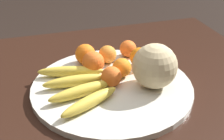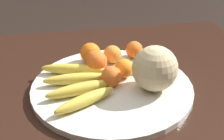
# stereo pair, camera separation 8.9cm
# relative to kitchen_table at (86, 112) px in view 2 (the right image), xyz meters

# --- Properties ---
(kitchen_table) EXTENTS (1.26, 0.86, 0.76)m
(kitchen_table) POSITION_rel_kitchen_table_xyz_m (0.00, 0.00, 0.00)
(kitchen_table) COLOR black
(kitchen_table) RESTS_ON ground_plane
(fruit_bowl) EXTENTS (0.47, 0.47, 0.02)m
(fruit_bowl) POSITION_rel_kitchen_table_xyz_m (-0.08, 0.06, 0.12)
(fruit_bowl) COLOR silver
(fruit_bowl) RESTS_ON kitchen_table
(melon) EXTENTS (0.13, 0.13, 0.13)m
(melon) POSITION_rel_kitchen_table_xyz_m (-0.19, 0.09, 0.20)
(melon) COLOR beige
(melon) RESTS_ON fruit_bowl
(banana_bunch) EXTENTS (0.22, 0.27, 0.03)m
(banana_bunch) POSITION_rel_kitchen_table_xyz_m (0.02, 0.06, 0.15)
(banana_bunch) COLOR #473819
(banana_bunch) RESTS_ON fruit_bowl
(orange_front_left) EXTENTS (0.06, 0.06, 0.06)m
(orange_front_left) POSITION_rel_kitchen_table_xyz_m (-0.10, -0.08, 0.16)
(orange_front_left) COLOR orange
(orange_front_left) RESTS_ON fruit_bowl
(orange_front_right) EXTENTS (0.06, 0.06, 0.06)m
(orange_front_right) POSITION_rel_kitchen_table_xyz_m (-0.12, 0.02, 0.16)
(orange_front_right) COLOR orange
(orange_front_right) RESTS_ON fruit_bowl
(orange_mid_center) EXTENTS (0.07, 0.07, 0.07)m
(orange_mid_center) POSITION_rel_kitchen_table_xyz_m (-0.04, -0.03, 0.17)
(orange_mid_center) COLOR orange
(orange_mid_center) RESTS_ON fruit_bowl
(orange_back_left) EXTENTS (0.06, 0.06, 0.06)m
(orange_back_left) POSITION_rel_kitchen_table_xyz_m (-0.20, -0.03, 0.16)
(orange_back_left) COLOR orange
(orange_back_left) RESTS_ON fruit_bowl
(orange_back_right) EXTENTS (0.06, 0.06, 0.06)m
(orange_back_right) POSITION_rel_kitchen_table_xyz_m (-0.18, -0.11, 0.16)
(orange_back_right) COLOR orange
(orange_back_right) RESTS_ON fruit_bowl
(orange_top_small) EXTENTS (0.07, 0.07, 0.07)m
(orange_top_small) POSITION_rel_kitchen_table_xyz_m (-0.03, -0.10, 0.16)
(orange_top_small) COLOR orange
(orange_top_small) RESTS_ON fruit_bowl
(orange_side_extra) EXTENTS (0.06, 0.06, 0.06)m
(orange_side_extra) POSITION_rel_kitchen_table_xyz_m (-0.07, 0.06, 0.16)
(orange_side_extra) COLOR orange
(orange_side_extra) RESTS_ON fruit_bowl
(produce_tag) EXTENTS (0.10, 0.04, 0.00)m
(produce_tag) POSITION_rel_kitchen_table_xyz_m (-0.07, -0.01, 0.13)
(produce_tag) COLOR white
(produce_tag) RESTS_ON fruit_bowl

